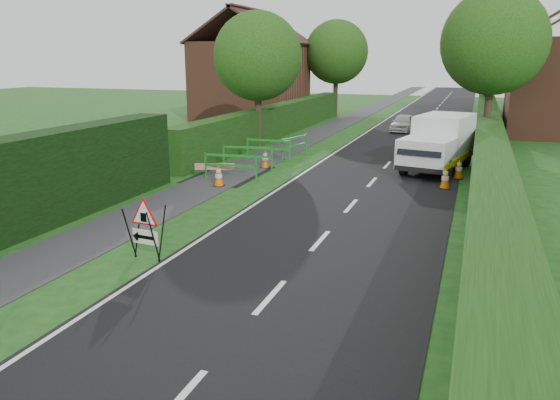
# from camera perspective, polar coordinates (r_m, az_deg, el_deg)

# --- Properties ---
(ground) EXTENTS (120.00, 120.00, 0.00)m
(ground) POSITION_cam_1_polar(r_m,az_deg,el_deg) (10.88, -15.58, -10.03)
(ground) COLOR #164714
(ground) RESTS_ON ground
(road_surface) EXTENTS (6.00, 90.00, 0.02)m
(road_surface) POSITION_cam_1_polar(r_m,az_deg,el_deg) (43.33, 15.32, 8.29)
(road_surface) COLOR black
(road_surface) RESTS_ON ground
(footpath) EXTENTS (2.00, 90.00, 0.02)m
(footpath) POSITION_cam_1_polar(r_m,az_deg,el_deg) (44.10, 8.11, 8.77)
(footpath) COLOR #2D2D30
(footpath) RESTS_ON ground
(hedge_west_far) EXTENTS (1.00, 24.00, 1.80)m
(hedge_west_far) POSITION_cam_1_polar(r_m,az_deg,el_deg) (32.20, -0.24, 6.75)
(hedge_west_far) COLOR #14380F
(hedge_west_far) RESTS_ON ground
(hedge_east) EXTENTS (1.20, 50.00, 1.50)m
(hedge_east) POSITION_cam_1_polar(r_m,az_deg,el_deg) (24.38, 20.83, 3.21)
(hedge_east) COLOR #14380F
(hedge_east) RESTS_ON ground
(house_west) EXTENTS (7.50, 7.40, 7.88)m
(house_west) POSITION_cam_1_polar(r_m,az_deg,el_deg) (41.20, -3.03, 12.51)
(house_west) COLOR brown
(house_west) RESTS_ON ground
(tree_nw) EXTENTS (4.40, 4.40, 6.70)m
(tree_nw) POSITION_cam_1_polar(r_m,az_deg,el_deg) (28.01, -2.35, 14.75)
(tree_nw) COLOR #2D2116
(tree_nw) RESTS_ON ground
(tree_ne) EXTENTS (5.20, 5.20, 7.79)m
(tree_ne) POSITION_cam_1_polar(r_m,az_deg,el_deg) (29.98, 21.48, 15.11)
(tree_ne) COLOR #2D2116
(tree_ne) RESTS_ON ground
(tree_fw) EXTENTS (4.80, 4.80, 7.24)m
(tree_fw) POSITION_cam_1_polar(r_m,az_deg,el_deg) (43.26, 5.92, 15.12)
(tree_fw) COLOR #2D2116
(tree_fw) RESTS_ON ground
(tree_fe) EXTENTS (4.20, 4.20, 6.33)m
(tree_fe) POSITION_cam_1_polar(r_m,az_deg,el_deg) (45.97, 20.99, 13.47)
(tree_fe) COLOR #2D2116
(tree_fe) RESTS_ON ground
(triangle_sign) EXTENTS (0.92, 0.92, 1.23)m
(triangle_sign) POSITION_cam_1_polar(r_m,az_deg,el_deg) (12.52, -14.11, -2.43)
(triangle_sign) COLOR black
(triangle_sign) RESTS_ON ground
(works_van) EXTENTS (2.78, 5.04, 2.18)m
(works_van) POSITION_cam_1_polar(r_m,az_deg,el_deg) (22.97, 16.29, 5.86)
(works_van) COLOR silver
(works_van) RESTS_ON ground
(traffic_cone_0) EXTENTS (0.38, 0.38, 0.79)m
(traffic_cone_0) POSITION_cam_1_polar(r_m,az_deg,el_deg) (19.81, 16.89, 2.24)
(traffic_cone_0) COLOR black
(traffic_cone_0) RESTS_ON ground
(traffic_cone_1) EXTENTS (0.38, 0.38, 0.79)m
(traffic_cone_1) POSITION_cam_1_polar(r_m,az_deg,el_deg) (21.63, 18.19, 3.15)
(traffic_cone_1) COLOR black
(traffic_cone_1) RESTS_ON ground
(traffic_cone_2) EXTENTS (0.38, 0.38, 0.79)m
(traffic_cone_2) POSITION_cam_1_polar(r_m,az_deg,el_deg) (24.02, 16.20, 4.39)
(traffic_cone_2) COLOR black
(traffic_cone_2) RESTS_ON ground
(traffic_cone_3) EXTENTS (0.38, 0.38, 0.79)m
(traffic_cone_3) POSITION_cam_1_polar(r_m,az_deg,el_deg) (19.44, -6.43, 2.55)
(traffic_cone_3) COLOR black
(traffic_cone_3) RESTS_ON ground
(traffic_cone_4) EXTENTS (0.38, 0.38, 0.79)m
(traffic_cone_4) POSITION_cam_1_polar(r_m,az_deg,el_deg) (22.59, -1.56, 4.34)
(traffic_cone_4) COLOR black
(traffic_cone_4) RESTS_ON ground
(ped_barrier_0) EXTENTS (2.08, 0.51, 1.00)m
(ped_barrier_0) POSITION_cam_1_polar(r_m,az_deg,el_deg) (20.38, -5.18, 3.84)
(ped_barrier_0) COLOR #17831E
(ped_barrier_0) RESTS_ON ground
(ped_barrier_1) EXTENTS (2.09, 0.70, 1.00)m
(ped_barrier_1) POSITION_cam_1_polar(r_m,az_deg,el_deg) (22.22, -3.42, 4.77)
(ped_barrier_1) COLOR #17831E
(ped_barrier_1) RESTS_ON ground
(ped_barrier_2) EXTENTS (2.06, 0.35, 1.00)m
(ped_barrier_2) POSITION_cam_1_polar(r_m,az_deg,el_deg) (24.07, -1.21, 5.56)
(ped_barrier_2) COLOR #17831E
(ped_barrier_2) RESTS_ON ground
(ped_barrier_3) EXTENTS (0.86, 2.08, 1.00)m
(ped_barrier_3) POSITION_cam_1_polar(r_m,az_deg,el_deg) (24.87, 1.50, 5.86)
(ped_barrier_3) COLOR #17831E
(ped_barrier_3) RESTS_ON ground
(redwhite_plank) EXTENTS (1.42, 0.55, 0.25)m
(redwhite_plank) POSITION_cam_1_polar(r_m,az_deg,el_deg) (20.88, -6.82, 2.28)
(redwhite_plank) COLOR red
(redwhite_plank) RESTS_ON ground
(hatchback_car) EXTENTS (1.47, 3.20, 1.06)m
(hatchback_car) POSITION_cam_1_polar(r_m,az_deg,el_deg) (34.80, 12.77, 7.87)
(hatchback_car) COLOR silver
(hatchback_car) RESTS_ON ground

